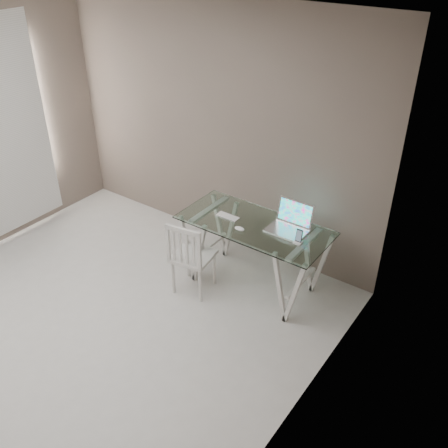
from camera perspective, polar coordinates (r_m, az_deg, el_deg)
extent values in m
plane|color=beige|center=(4.88, -17.02, -12.69)|extent=(4.50, 4.50, 0.00)
cube|color=white|center=(3.64, -24.00, 19.60)|extent=(4.00, 4.50, 0.02)
cube|color=#6E6056|center=(5.50, -0.97, 10.90)|extent=(4.00, 0.02, 2.70)
cube|color=#6E6056|center=(2.92, 4.70, -10.60)|extent=(0.02, 4.50, 2.70)
cube|color=silver|center=(4.88, 3.48, -0.12)|extent=(1.50, 0.70, 0.01)
cube|color=silver|center=(5.34, -1.63, -1.75)|extent=(0.24, 0.62, 0.72)
cube|color=silver|center=(4.88, 8.83, -5.87)|extent=(0.24, 0.62, 0.72)
cube|color=silver|center=(5.02, -3.53, -3.64)|extent=(0.44, 0.44, 0.04)
cylinder|color=silver|center=(5.10, -5.83, -6.05)|extent=(0.03, 0.03, 0.39)
cylinder|color=silver|center=(4.98, -2.75, -7.04)|extent=(0.03, 0.03, 0.39)
cylinder|color=silver|center=(5.31, -4.10, -4.22)|extent=(0.03, 0.03, 0.39)
cylinder|color=silver|center=(5.19, -1.11, -5.12)|extent=(0.03, 0.03, 0.39)
cube|color=silver|center=(4.77, -4.65, -2.65)|extent=(0.38, 0.09, 0.43)
cube|color=silver|center=(4.79, 7.16, -0.79)|extent=(0.37, 0.26, 0.02)
cube|color=#19D899|center=(4.84, 8.15, 1.31)|extent=(0.37, 0.06, 0.25)
cube|color=silver|center=(4.99, 0.42, 0.86)|extent=(0.25, 0.11, 0.01)
ellipsoid|color=white|center=(4.77, 1.78, -0.54)|extent=(0.10, 0.06, 0.03)
cube|color=white|center=(4.64, 8.45, -2.09)|extent=(0.07, 0.07, 0.02)
cube|color=black|center=(4.61, 8.57, -1.33)|extent=(0.06, 0.03, 0.12)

